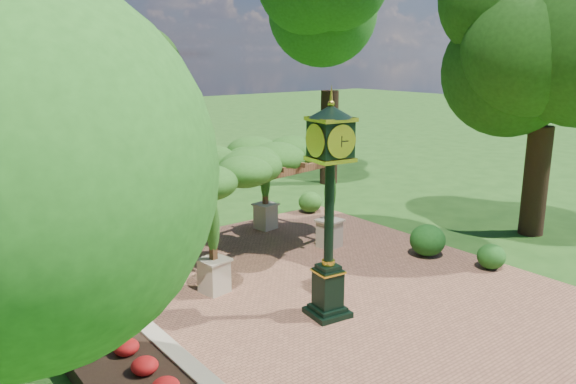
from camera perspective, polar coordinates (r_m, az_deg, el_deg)
ground at (r=13.45m, az=6.69°, el=-11.18°), size 120.00×120.00×0.00m
brick_plaza at (r=14.11m, az=3.81°, el=-9.80°), size 10.00×12.00×0.04m
border_wall at (r=11.36m, az=-12.63°, el=-15.29°), size 0.35×5.00×0.40m
flower_bed at (r=11.08m, az=-17.00°, el=-16.50°), size 1.50×5.00×0.36m
pedestal_clock at (r=11.81m, az=4.26°, el=-0.12°), size 1.04×1.04×4.73m
pergola at (r=15.57m, az=-4.66°, el=2.76°), size 5.65×4.06×3.27m
sundial at (r=18.75m, az=-11.03°, el=-2.55°), size 0.71×0.71×1.04m
shrub_front at (r=16.12m, az=19.95°, el=-6.18°), size 0.83×0.83×0.68m
shrub_mid at (r=16.57m, az=13.99°, el=-4.77°), size 1.05×1.05×0.91m
shrub_back at (r=20.47m, az=2.26°, el=-1.02°), size 0.92×0.92×0.76m
tree_north at (r=24.75m, az=-16.26°, el=10.67°), size 3.88×3.88×6.60m
tree_east_far at (r=24.83m, az=4.43°, el=17.60°), size 5.21×5.21×10.64m
tree_east_near at (r=19.08m, az=25.19°, el=14.12°), size 4.57×4.57×9.02m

